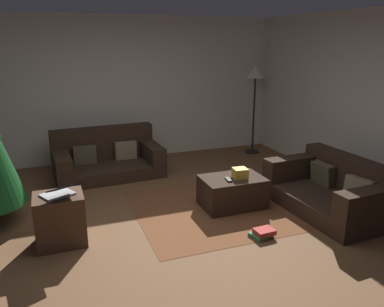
# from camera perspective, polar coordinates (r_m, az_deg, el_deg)

# --- Properties ---
(ground_plane) EXTENTS (6.40, 6.40, 0.00)m
(ground_plane) POSITION_cam_1_polar(r_m,az_deg,el_deg) (4.72, -3.79, -11.01)
(ground_plane) COLOR brown
(rear_partition) EXTENTS (6.40, 0.12, 2.60)m
(rear_partition) POSITION_cam_1_polar(r_m,az_deg,el_deg) (7.32, -11.23, 9.20)
(rear_partition) COLOR silver
(rear_partition) RESTS_ON ground_plane
(corner_partition) EXTENTS (0.12, 6.40, 2.60)m
(corner_partition) POSITION_cam_1_polar(r_m,az_deg,el_deg) (5.97, 26.34, 6.29)
(corner_partition) COLOR silver
(corner_partition) RESTS_ON ground_plane
(couch_left) EXTENTS (1.76, 1.07, 0.76)m
(couch_left) POSITION_cam_1_polar(r_m,az_deg,el_deg) (6.63, -12.41, -0.68)
(couch_left) COLOR #332319
(couch_left) RESTS_ON ground_plane
(couch_right) EXTENTS (1.07, 1.67, 0.68)m
(couch_right) POSITION_cam_1_polar(r_m,az_deg,el_deg) (5.46, 20.16, -5.09)
(couch_right) COLOR #332319
(couch_right) RESTS_ON ground_plane
(ottoman) EXTENTS (0.82, 0.57, 0.41)m
(ottoman) POSITION_cam_1_polar(r_m,az_deg,el_deg) (5.27, 5.91, -5.62)
(ottoman) COLOR #332319
(ottoman) RESTS_ON ground_plane
(gift_box) EXTENTS (0.20, 0.19, 0.13)m
(gift_box) POSITION_cam_1_polar(r_m,az_deg,el_deg) (5.18, 7.06, -2.88)
(gift_box) COLOR gold
(gift_box) RESTS_ON ottoman
(tv_remote) EXTENTS (0.07, 0.17, 0.02)m
(tv_remote) POSITION_cam_1_polar(r_m,az_deg,el_deg) (5.09, 5.36, -3.84)
(tv_remote) COLOR black
(tv_remote) RESTS_ON ottoman
(side_table) EXTENTS (0.52, 0.44, 0.57)m
(side_table) POSITION_cam_1_polar(r_m,az_deg,el_deg) (4.53, -18.78, -9.14)
(side_table) COLOR #4C3323
(side_table) RESTS_ON ground_plane
(laptop) EXTENTS (0.46, 0.50, 0.18)m
(laptop) POSITION_cam_1_polar(r_m,az_deg,el_deg) (4.35, -18.79, -5.34)
(laptop) COLOR silver
(laptop) RESTS_ON side_table
(book_stack) EXTENTS (0.28, 0.24, 0.10)m
(book_stack) POSITION_cam_1_polar(r_m,az_deg,el_deg) (4.60, 10.33, -11.43)
(book_stack) COLOR #387A47
(book_stack) RESTS_ON ground_plane
(corner_lamp) EXTENTS (0.36, 0.36, 1.72)m
(corner_lamp) POSITION_cam_1_polar(r_m,az_deg,el_deg) (7.64, 9.28, 10.83)
(corner_lamp) COLOR black
(corner_lamp) RESTS_ON ground_plane
(area_rug) EXTENTS (2.60, 2.00, 0.01)m
(area_rug) POSITION_cam_1_polar(r_m,az_deg,el_deg) (5.35, 5.85, -7.62)
(area_rug) COLOR brown
(area_rug) RESTS_ON ground_plane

